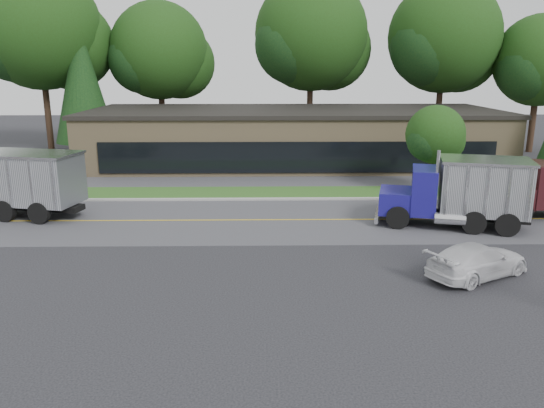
% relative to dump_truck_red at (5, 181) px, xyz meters
% --- Properties ---
extents(ground, '(140.00, 140.00, 0.00)m').
position_rel_dump_truck_red_xyz_m(ground, '(13.88, -10.21, -1.81)').
color(ground, '#38383E').
rests_on(ground, ground).
extents(road, '(60.00, 8.00, 0.02)m').
position_rel_dump_truck_red_xyz_m(road, '(13.88, -1.21, -1.81)').
color(road, '#515156').
rests_on(road, ground).
extents(center_line, '(60.00, 0.12, 0.01)m').
position_rel_dump_truck_red_xyz_m(center_line, '(13.88, -1.21, -1.81)').
color(center_line, gold).
rests_on(center_line, ground).
extents(curb, '(60.00, 0.30, 0.12)m').
position_rel_dump_truck_red_xyz_m(curb, '(13.88, 2.99, -1.81)').
color(curb, '#9E9E99').
rests_on(curb, ground).
extents(grass_verge, '(60.00, 3.40, 0.03)m').
position_rel_dump_truck_red_xyz_m(grass_verge, '(13.88, 4.79, -1.81)').
color(grass_verge, '#345D20').
rests_on(grass_verge, ground).
extents(far_parking, '(60.00, 7.00, 0.02)m').
position_rel_dump_truck_red_xyz_m(far_parking, '(13.88, 9.79, -1.81)').
color(far_parking, '#515156').
rests_on(far_parking, ground).
extents(strip_mall, '(32.00, 12.00, 4.00)m').
position_rel_dump_truck_red_xyz_m(strip_mall, '(15.88, 15.79, 0.19)').
color(strip_mall, '#9B845F').
rests_on(strip_mall, ground).
extents(tree_far_a, '(11.38, 10.71, 16.24)m').
position_rel_dump_truck_red_xyz_m(tree_far_a, '(-5.94, 21.93, 8.55)').
color(tree_far_a, '#382619').
rests_on(tree_far_a, ground).
extents(tree_far_b, '(9.44, 8.89, 13.47)m').
position_rel_dump_truck_red_xyz_m(tree_far_b, '(4.03, 23.91, 6.78)').
color(tree_far_b, '#382619').
rests_on(tree_far_b, ground).
extents(tree_far_c, '(10.97, 10.33, 15.65)m').
position_rel_dump_truck_red_xyz_m(tree_far_c, '(18.05, 23.93, 8.18)').
color(tree_far_c, '#382619').
rests_on(tree_far_c, ground).
extents(tree_far_d, '(10.68, 10.05, 15.24)m').
position_rel_dump_truck_red_xyz_m(tree_far_d, '(30.05, 22.92, 7.92)').
color(tree_far_d, '#382619').
rests_on(tree_far_d, ground).
extents(tree_far_e, '(8.50, 8.00, 12.12)m').
position_rel_dump_truck_red_xyz_m(tree_far_e, '(38.01, 20.90, 5.92)').
color(tree_far_e, '#382619').
rests_on(tree_far_e, ground).
extents(evergreen_left, '(5.15, 5.15, 11.69)m').
position_rel_dump_truck_red_xyz_m(evergreen_left, '(-2.12, 19.79, 4.62)').
color(evergreen_left, '#382619').
rests_on(evergreen_left, ground).
extents(tree_verge, '(3.77, 3.55, 5.38)m').
position_rel_dump_truck_red_xyz_m(tree_verge, '(23.94, 4.84, 1.61)').
color(tree_verge, '#382619').
rests_on(tree_verge, ground).
extents(dump_truck_red, '(9.53, 4.42, 3.36)m').
position_rel_dump_truck_red_xyz_m(dump_truck_red, '(0.00, 0.00, 0.00)').
color(dump_truck_red, black).
rests_on(dump_truck_red, ground).
extents(dump_truck_blue, '(7.29, 4.24, 3.36)m').
position_rel_dump_truck_red_xyz_m(dump_truck_blue, '(23.02, -2.44, -0.01)').
color(dump_truck_blue, black).
rests_on(dump_truck_blue, ground).
extents(rally_car, '(4.61, 3.65, 1.25)m').
position_rel_dump_truck_red_xyz_m(rally_car, '(21.38, -8.79, -1.19)').
color(rally_car, silver).
rests_on(rally_car, ground).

